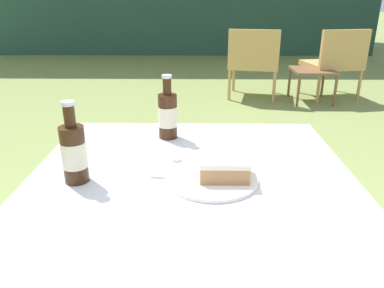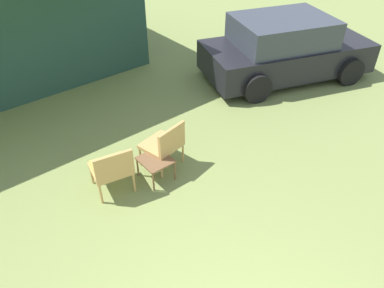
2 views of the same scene
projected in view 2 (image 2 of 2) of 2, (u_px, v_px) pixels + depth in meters
The scene contains 4 objects.
parked_car at pixel (285, 49), 8.64m from camera, with size 4.18×2.89×1.43m.
wicker_chair_cushioned at pixel (112, 167), 5.64m from camera, with size 0.68×0.65×0.83m.
wicker_chair_plain at pixel (165, 143), 6.11m from camera, with size 0.68×0.65×0.83m.
garden_side_table at pixel (156, 161), 5.94m from camera, with size 0.47×0.50×0.39m.
Camera 2 is at (-1.07, -0.42, 4.15)m, focal length 35.00 mm.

